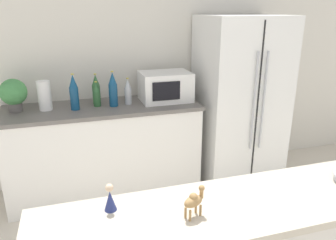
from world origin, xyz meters
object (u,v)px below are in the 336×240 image
object	(u,v)px
potted_plant	(13,93)
paper_towel_roll	(44,96)
back_bottle_2	(128,92)
refrigerator	(239,101)
back_bottle_1	(97,94)
back_bottle_0	(96,90)
back_bottle_4	(113,90)
wise_man_figurine_blue	(110,199)
camel_figurine	(194,200)
back_bottle_3	(74,93)
microwave	(165,86)

from	to	relation	value
potted_plant	paper_towel_roll	xyz separation A→B (m)	(0.25, -0.03, -0.03)
back_bottle_2	refrigerator	bearing A→B (deg)	-2.87
back_bottle_1	back_bottle_2	bearing A→B (deg)	-3.13
back_bottle_0	back_bottle_1	size ratio (longest dim) A/B	1.23
back_bottle_4	back_bottle_1	bearing A→B (deg)	164.20
wise_man_figurine_blue	back_bottle_0	bearing A→B (deg)	86.57
paper_towel_roll	back_bottle_1	distance (m)	0.45
paper_towel_roll	back_bottle_0	xyz separation A→B (m)	(0.46, 0.07, 0.01)
camel_figurine	potted_plant	bearing A→B (deg)	114.84
refrigerator	back_bottle_0	world-z (taller)	refrigerator
paper_towel_roll	back_bottle_0	world-z (taller)	back_bottle_0
back_bottle_2	back_bottle_3	world-z (taller)	back_bottle_3
microwave	back_bottle_4	size ratio (longest dim) A/B	1.46
back_bottle_0	back_bottle_4	size ratio (longest dim) A/B	0.88
refrigerator	back_bottle_3	size ratio (longest dim) A/B	5.20
back_bottle_4	camel_figurine	world-z (taller)	back_bottle_4
back_bottle_2	camel_figurine	distance (m)	1.92
paper_towel_roll	back_bottle_4	size ratio (longest dim) A/B	0.80
microwave	back_bottle_2	distance (m)	0.37
refrigerator	back_bottle_2	distance (m)	1.16
back_bottle_2	back_bottle_1	bearing A→B (deg)	176.87
back_bottle_2	back_bottle_4	size ratio (longest dim) A/B	0.77
back_bottle_4	wise_man_figurine_blue	size ratio (longest dim) A/B	2.67
back_bottle_0	back_bottle_3	distance (m)	0.25
back_bottle_0	back_bottle_2	size ratio (longest dim) A/B	1.15
paper_towel_roll	back_bottle_2	size ratio (longest dim) A/B	1.04
potted_plant	microwave	world-z (taller)	potted_plant
back_bottle_3	wise_man_figurine_blue	size ratio (longest dim) A/B	2.65
potted_plant	back_bottle_4	distance (m)	0.85
refrigerator	back_bottle_3	world-z (taller)	refrigerator
paper_towel_roll	camel_figurine	size ratio (longest dim) A/B	2.04
refrigerator	back_bottle_1	world-z (taller)	refrigerator
refrigerator	paper_towel_roll	xyz separation A→B (m)	(-1.89, 0.09, 0.18)
back_bottle_0	microwave	bearing A→B (deg)	-6.51
potted_plant	wise_man_figurine_blue	distance (m)	1.92
back_bottle_3	paper_towel_roll	bearing A→B (deg)	164.92
back_bottle_4	camel_figurine	xyz separation A→B (m)	(0.06, -1.89, -0.02)
potted_plant	back_bottle_1	world-z (taller)	potted_plant
refrigerator	back_bottle_4	xyz separation A→B (m)	(-1.29, 0.03, 0.20)
refrigerator	camel_figurine	size ratio (longest dim) A/B	13.20
back_bottle_1	wise_man_figurine_blue	distance (m)	1.79
potted_plant	back_bottle_3	size ratio (longest dim) A/B	0.89
back_bottle_0	camel_figurine	world-z (taller)	back_bottle_0
back_bottle_1	back_bottle_4	xyz separation A→B (m)	(0.15, -0.04, 0.05)
paper_towel_roll	back_bottle_3	bearing A→B (deg)	-15.08
refrigerator	potted_plant	world-z (taller)	refrigerator
potted_plant	back_bottle_4	size ratio (longest dim) A/B	0.89
refrigerator	wise_man_figurine_blue	world-z (taller)	refrigerator
paper_towel_roll	wise_man_figurine_blue	size ratio (longest dim) A/B	2.13
refrigerator	paper_towel_roll	bearing A→B (deg)	177.35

